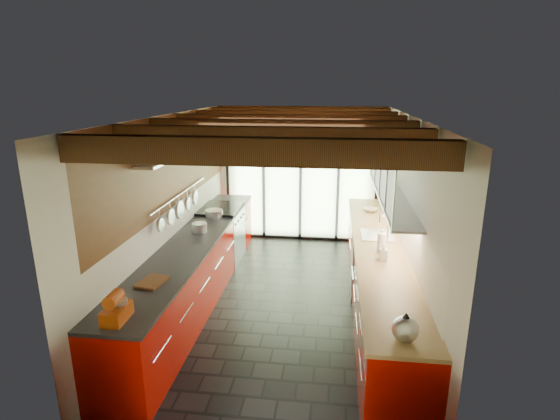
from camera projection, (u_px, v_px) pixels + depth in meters
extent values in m
plane|color=black|center=(284.00, 302.00, 6.21)|extent=(5.50, 5.50, 0.00)
plane|color=silver|center=(301.00, 175.00, 8.47)|extent=(3.20, 0.00, 3.20)
plane|color=silver|center=(242.00, 320.00, 3.23)|extent=(3.20, 0.00, 3.20)
plane|color=silver|center=(170.00, 211.00, 6.04)|extent=(0.00, 5.50, 5.50)
plane|color=silver|center=(407.00, 219.00, 5.66)|extent=(0.00, 5.50, 5.50)
plane|color=#472814|center=(285.00, 116.00, 5.49)|extent=(5.50, 5.50, 0.00)
cube|color=#593316|center=(252.00, 152.00, 3.38)|extent=(3.14, 0.14, 0.22)
cube|color=#593316|center=(269.00, 138.00, 4.24)|extent=(3.14, 0.14, 0.22)
cube|color=#593316|center=(281.00, 129.00, 5.10)|extent=(3.14, 0.14, 0.22)
cube|color=#593316|center=(289.00, 123.00, 5.95)|extent=(3.14, 0.14, 0.22)
cube|color=#593316|center=(295.00, 118.00, 6.81)|extent=(3.14, 0.14, 0.22)
cube|color=#593316|center=(299.00, 114.00, 7.67)|extent=(3.14, 0.14, 0.22)
cube|color=brown|center=(301.00, 120.00, 8.15)|extent=(3.14, 0.06, 0.50)
plane|color=brown|center=(174.00, 160.00, 6.04)|extent=(0.00, 4.90, 4.90)
plane|color=#C6EAAD|center=(301.00, 186.00, 8.52)|extent=(2.90, 0.00, 2.90)
cube|color=black|center=(228.00, 184.00, 8.68)|extent=(0.05, 0.04, 2.15)
cube|color=black|center=(376.00, 188.00, 8.33)|extent=(0.05, 0.04, 2.15)
cube|color=black|center=(300.00, 187.00, 8.48)|extent=(0.06, 0.05, 2.15)
cube|color=black|center=(301.00, 131.00, 8.18)|extent=(2.90, 0.05, 0.06)
cylinder|color=red|center=(301.00, 120.00, 8.11)|extent=(0.34, 0.04, 0.34)
cylinder|color=beige|center=(301.00, 120.00, 8.09)|extent=(0.28, 0.02, 0.28)
cube|color=#B50A00|center=(196.00, 269.00, 6.24)|extent=(0.65, 5.00, 0.88)
cube|color=black|center=(194.00, 239.00, 6.11)|extent=(0.68, 5.00, 0.04)
cube|color=silver|center=(222.00, 236.00, 7.62)|extent=(0.66, 0.90, 0.90)
cube|color=black|center=(221.00, 209.00, 7.49)|extent=(0.65, 0.90, 0.06)
cube|color=#B50A00|center=(377.00, 279.00, 5.93)|extent=(0.65, 5.00, 0.88)
cube|color=tan|center=(380.00, 247.00, 5.81)|extent=(0.68, 5.00, 0.04)
cube|color=white|center=(352.00, 266.00, 6.36)|extent=(0.02, 0.60, 0.84)
cube|color=silver|center=(377.00, 235.00, 6.18)|extent=(0.45, 0.52, 0.02)
cylinder|color=silver|center=(388.00, 224.00, 6.12)|extent=(0.02, 0.02, 0.34)
torus|color=silver|center=(385.00, 212.00, 6.08)|extent=(0.14, 0.02, 0.14)
plane|color=silver|center=(381.00, 173.00, 5.83)|extent=(0.00, 3.00, 3.00)
cube|color=#9EA0A5|center=(392.00, 197.00, 5.91)|extent=(0.34, 3.00, 0.03)
cube|color=#9EA0A5|center=(396.00, 148.00, 5.72)|extent=(0.34, 3.00, 0.03)
cylinder|color=silver|center=(181.00, 194.00, 6.27)|extent=(0.02, 2.20, 0.02)
cube|color=silver|center=(182.00, 151.00, 5.99)|extent=(0.28, 2.60, 0.03)
cylinder|color=silver|center=(160.00, 225.00, 5.46)|extent=(0.04, 0.18, 0.18)
cylinder|color=silver|center=(170.00, 217.00, 5.79)|extent=(0.04, 0.22, 0.22)
cylinder|color=silver|center=(180.00, 210.00, 6.13)|extent=(0.04, 0.26, 0.26)
cylinder|color=silver|center=(188.00, 203.00, 6.46)|extent=(0.04, 0.18, 0.18)
cylinder|color=silver|center=(195.00, 197.00, 6.80)|extent=(0.04, 0.22, 0.22)
cube|color=#AE410D|center=(117.00, 314.00, 3.94)|extent=(0.19, 0.32, 0.14)
cylinder|color=#AE410D|center=(114.00, 299.00, 3.88)|extent=(0.13, 0.21, 0.12)
cylinder|color=silver|center=(119.00, 306.00, 3.98)|extent=(0.16, 0.16, 0.14)
cylinder|color=silver|center=(199.00, 228.00, 6.32)|extent=(0.26, 0.26, 0.14)
cylinder|color=silver|center=(214.00, 213.00, 7.07)|extent=(0.35, 0.35, 0.11)
cube|color=brown|center=(152.00, 282.00, 4.70)|extent=(0.30, 0.38, 0.03)
sphere|color=silver|center=(405.00, 328.00, 3.63)|extent=(0.26, 0.26, 0.22)
cone|color=black|center=(406.00, 315.00, 3.59)|extent=(0.10, 0.10, 0.06)
cylinder|color=silver|center=(403.00, 319.00, 3.74)|extent=(0.04, 0.09, 0.05)
cylinder|color=white|center=(381.00, 243.00, 5.56)|extent=(0.14, 0.14, 0.24)
cylinder|color=silver|center=(382.00, 232.00, 5.52)|extent=(0.03, 0.03, 0.05)
imported|color=silver|center=(384.00, 252.00, 5.30)|extent=(0.10, 0.10, 0.21)
imported|color=silver|center=(370.00, 210.00, 7.37)|extent=(0.31, 0.31, 0.06)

